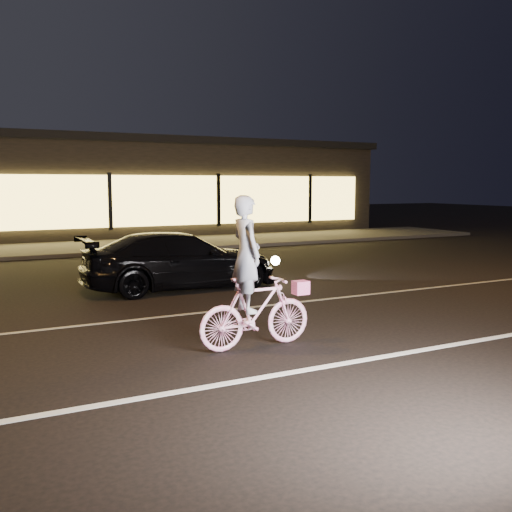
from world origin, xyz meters
TOP-DOWN VIEW (x-y plane):
  - ground at (0.00, 0.00)m, footprint 90.00×90.00m
  - lane_stripe_near at (0.00, -1.50)m, footprint 60.00×0.12m
  - lane_stripe_far at (0.00, 2.00)m, footprint 60.00×0.10m
  - sidewalk at (0.00, 13.00)m, footprint 30.00×4.00m
  - storefront at (0.00, 18.97)m, footprint 25.40×8.42m
  - cyclist at (-1.44, -0.35)m, footprint 1.67×0.58m
  - sedan at (-0.82, 4.40)m, footprint 4.27×1.81m

SIDE VIEW (x-z plane):
  - ground at x=0.00m, z-range 0.00..0.00m
  - lane_stripe_near at x=0.00m, z-range 0.00..0.01m
  - lane_stripe_far at x=0.00m, z-range 0.00..0.01m
  - sidewalk at x=0.00m, z-range 0.00..0.12m
  - sedan at x=-0.82m, z-range 0.00..1.23m
  - cyclist at x=-1.44m, z-range -0.30..1.80m
  - storefront at x=0.00m, z-range 0.05..4.25m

